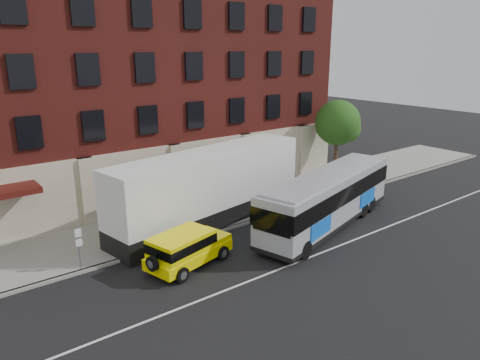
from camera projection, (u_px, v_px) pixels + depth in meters
ground at (298, 269)px, 21.94m from camera, size 120.00×120.00×0.00m
sidewalk at (199, 214)px, 28.76m from camera, size 60.00×6.00×0.15m
kerb at (226, 229)px, 26.48m from camera, size 60.00×0.25×0.15m
lane_line at (291, 265)px, 22.32m from camera, size 60.00×0.12×0.01m
building at (137, 87)px, 32.61m from camera, size 30.00×12.10×15.00m
sign_pole at (79, 244)px, 21.24m from camera, size 0.30×0.20×2.50m
street_tree at (338, 124)px, 35.77m from camera, size 3.60×3.60×6.20m
city_bus at (328, 197)px, 26.59m from camera, size 12.37×5.65×3.32m
yellow_suv at (186, 247)px, 21.85m from camera, size 4.86×2.90×1.81m
shipping_container at (210, 189)px, 26.92m from camera, size 13.75×5.04×4.49m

